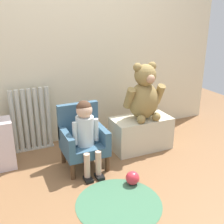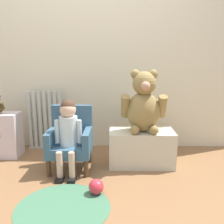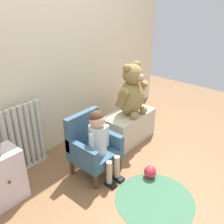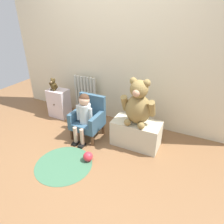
% 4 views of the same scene
% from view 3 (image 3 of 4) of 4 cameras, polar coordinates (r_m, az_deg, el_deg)
% --- Properties ---
extents(ground_plane, '(6.00, 6.00, 0.00)m').
position_cam_3_polar(ground_plane, '(2.46, 6.90, -16.71)').
color(ground_plane, brown).
extents(back_wall, '(3.80, 0.05, 2.40)m').
position_cam_3_polar(back_wall, '(2.69, -13.94, 15.40)').
color(back_wall, beige).
rests_on(back_wall, ground_plane).
extents(radiator, '(0.43, 0.05, 0.70)m').
position_cam_3_polar(radiator, '(2.63, -19.37, -5.66)').
color(radiator, beige).
rests_on(radiator, ground_plane).
extents(small_dresser, '(0.33, 0.27, 0.49)m').
position_cam_3_polar(small_dresser, '(2.36, -23.86, -13.54)').
color(small_dresser, silver).
rests_on(small_dresser, ground_plane).
extents(child_armchair, '(0.41, 0.39, 0.61)m').
position_cam_3_polar(child_armchair, '(2.47, -4.61, -7.72)').
color(child_armchair, '#375970').
rests_on(child_armchair, ground_plane).
extents(child_figure, '(0.25, 0.35, 0.70)m').
position_cam_3_polar(child_figure, '(2.32, -2.89, -5.46)').
color(child_figure, silver).
rests_on(child_figure, ground_plane).
extents(low_bench, '(0.65, 0.34, 0.36)m').
position_cam_3_polar(low_bench, '(3.03, 3.79, -3.31)').
color(low_bench, beige).
rests_on(low_bench, ground_plane).
extents(large_teddy_bear, '(0.44, 0.31, 0.61)m').
position_cam_3_polar(large_teddy_bear, '(2.84, 4.50, 4.56)').
color(large_teddy_bear, olive).
rests_on(large_teddy_bear, low_bench).
extents(floor_rug, '(0.70, 0.70, 0.01)m').
position_cam_3_polar(floor_rug, '(2.36, 9.68, -19.15)').
color(floor_rug, '#3E6F4F').
rests_on(floor_rug, ground_plane).
extents(toy_ball, '(0.12, 0.12, 0.12)m').
position_cam_3_polar(toy_ball, '(2.54, 8.70, -13.38)').
color(toy_ball, red).
rests_on(toy_ball, ground_plane).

